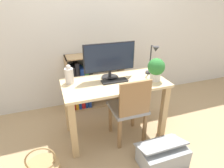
% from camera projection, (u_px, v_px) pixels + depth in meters
% --- Properties ---
extents(ground_plane, '(10.00, 10.00, 0.00)m').
position_uv_depth(ground_plane, '(114.00, 131.00, 2.50)').
color(ground_plane, tan).
extents(wall_back, '(8.00, 0.05, 2.60)m').
position_uv_depth(wall_back, '(93.00, 21.00, 2.74)').
color(wall_back, silver).
rests_on(wall_back, ground_plane).
extents(desk, '(1.22, 0.61, 0.73)m').
position_uv_depth(desk, '(115.00, 93.00, 2.25)').
color(desk, '#D8BC8C').
rests_on(desk, ground_plane).
extents(monitor, '(0.62, 0.21, 0.43)m').
position_uv_depth(monitor, '(110.00, 59.00, 2.19)').
color(monitor, '#232326').
rests_on(monitor, desk).
extents(keyboard, '(0.31, 0.11, 0.02)m').
position_uv_depth(keyboard, '(114.00, 81.00, 2.19)').
color(keyboard, black).
rests_on(keyboard, desk).
extents(vase, '(0.10, 0.10, 0.22)m').
position_uv_depth(vase, '(69.00, 75.00, 2.12)').
color(vase, silver).
rests_on(vase, desk).
extents(desk_lamp, '(0.10, 0.19, 0.37)m').
position_uv_depth(desk_lamp, '(153.00, 58.00, 2.29)').
color(desk_lamp, '#2D2D33').
rests_on(desk_lamp, desk).
extents(potted_plant, '(0.20, 0.20, 0.27)m').
position_uv_depth(potted_plant, '(156.00, 68.00, 2.16)').
color(potted_plant, silver).
rests_on(potted_plant, desk).
extents(chair, '(0.40, 0.40, 0.85)m').
position_uv_depth(chair, '(130.00, 108.00, 2.17)').
color(chair, gray).
rests_on(chair, ground_plane).
extents(bookshelf, '(0.88, 0.28, 0.85)m').
position_uv_depth(bookshelf, '(86.00, 84.00, 2.92)').
color(bookshelf, tan).
rests_on(bookshelf, ground_plane).
extents(storage_box, '(0.50, 0.35, 0.28)m').
position_uv_depth(storage_box, '(162.00, 155.00, 1.98)').
color(storage_box, '#999EA3').
rests_on(storage_box, ground_plane).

